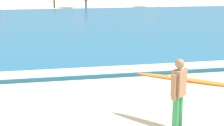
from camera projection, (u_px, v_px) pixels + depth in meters
The scene contains 5 objects.
sea at pixel (43, 26), 25.55m from camera, with size 120.00×28.00×0.14m, color #1E6084.
surf_foam at pixel (52, 73), 12.78m from camera, with size 120.00×1.06×0.01m, color white.
surfer_with_board at pixel (184, 86), 8.20m from camera, with size 2.15×2.44×1.73m.
beachgoer_near_row_left at pixel (86, 1), 40.54m from camera, with size 0.32×0.20×1.58m.
beachgoer_near_row_right at pixel (54, 1), 41.42m from camera, with size 0.32×0.20×1.58m.
Camera 1 is at (-0.42, -7.39, 3.47)m, focal length 57.34 mm.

